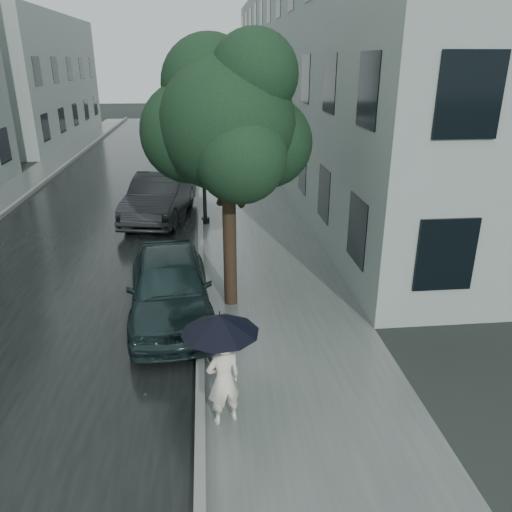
{
  "coord_description": "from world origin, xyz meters",
  "views": [
    {
      "loc": [
        -1.35,
        -7.23,
        5.19
      ],
      "look_at": [
        -0.35,
        2.56,
        1.3
      ],
      "focal_mm": 35.0,
      "sensor_mm": 36.0,
      "label": 1
    }
  ],
  "objects": [
    {
      "name": "building_far_b",
      "position": [
        -13.77,
        30.0,
        4.0
      ],
      "size": [
        7.02,
        18.0,
        8.0
      ],
      "color": "gray",
      "rests_on": "ground"
    },
    {
      "name": "sidewalk",
      "position": [
        0.25,
        12.0,
        0.0
      ],
      "size": [
        3.5,
        60.0,
        0.01
      ],
      "primitive_type": "cube",
      "color": "slate",
      "rests_on": "ground"
    },
    {
      "name": "lamp_post",
      "position": [
        -1.57,
        9.0,
        2.83
      ],
      "size": [
        0.82,
        0.46,
        4.93
      ],
      "rotation": [
        0.0,
        0.0,
        0.29
      ],
      "color": "black",
      "rests_on": "ground"
    },
    {
      "name": "kerb_far",
      "position": [
        -8.57,
        12.0,
        0.07
      ],
      "size": [
        0.15,
        60.0,
        0.15
      ],
      "primitive_type": "cube",
      "color": "slate",
      "rests_on": "ground"
    },
    {
      "name": "street_tree",
      "position": [
        -0.89,
        3.11,
        4.02
      ],
      "size": [
        3.6,
        3.27,
        5.78
      ],
      "color": "#332619",
      "rests_on": "ground"
    },
    {
      "name": "asphalt_road",
      "position": [
        -5.08,
        12.0,
        0.0
      ],
      "size": [
        6.85,
        60.0,
        0.0
      ],
      "primitive_type": "cube",
      "color": "black",
      "rests_on": "ground"
    },
    {
      "name": "pedestrian",
      "position": [
        -1.2,
        -1.0,
        0.74
      ],
      "size": [
        0.62,
        0.51,
        1.47
      ],
      "primitive_type": "imported",
      "rotation": [
        0.0,
        0.0,
        3.48
      ],
      "color": "silver",
      "rests_on": "sidewalk"
    },
    {
      "name": "building_near",
      "position": [
        5.47,
        19.5,
        4.5
      ],
      "size": [
        7.02,
        36.0,
        9.0
      ],
      "color": "gray",
      "rests_on": "ground"
    },
    {
      "name": "car_far",
      "position": [
        -2.96,
        9.8,
        0.79
      ],
      "size": [
        2.44,
        4.97,
        1.57
      ],
      "primitive_type": "imported",
      "rotation": [
        0.0,
        0.0,
        -0.17
      ],
      "color": "black",
      "rests_on": "ground"
    },
    {
      "name": "umbrella",
      "position": [
        -1.23,
        -1.03,
        1.71
      ],
      "size": [
        1.32,
        1.32,
        0.97
      ],
      "rotation": [
        0.0,
        0.0,
        -0.19
      ],
      "color": "black",
      "rests_on": "ground"
    },
    {
      "name": "kerb_near",
      "position": [
        -1.57,
        12.0,
        0.07
      ],
      "size": [
        0.15,
        60.0,
        0.15
      ],
      "primitive_type": "cube",
      "color": "slate",
      "rests_on": "ground"
    },
    {
      "name": "ground",
      "position": [
        0.0,
        0.0,
        0.0
      ],
      "size": [
        120.0,
        120.0,
        0.0
      ],
      "primitive_type": "plane",
      "color": "black",
      "rests_on": "ground"
    },
    {
      "name": "car_near",
      "position": [
        -2.2,
        2.47,
        0.73
      ],
      "size": [
        2.05,
        4.35,
        1.44
      ],
      "primitive_type": "imported",
      "rotation": [
        0.0,
        0.0,
        0.08
      ],
      "color": "#1A2B2C",
      "rests_on": "ground"
    }
  ]
}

